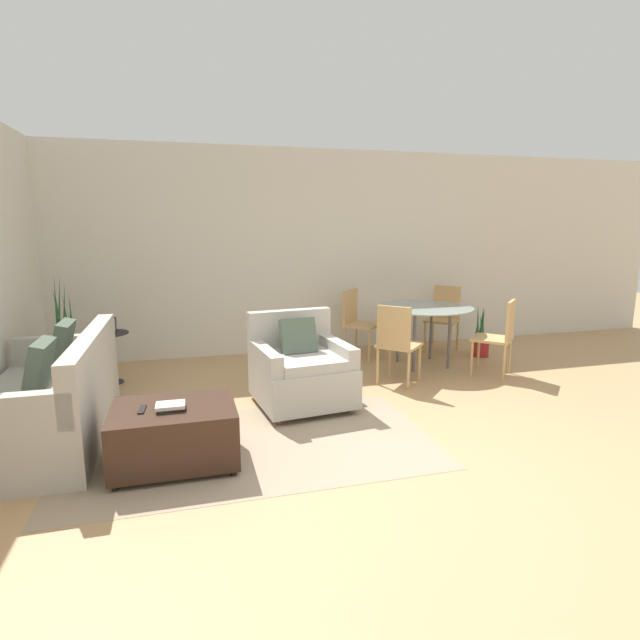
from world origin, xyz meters
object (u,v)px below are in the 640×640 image
at_px(armchair, 301,370).
at_px(picture_frame, 109,325).
at_px(potted_plant, 67,360).
at_px(potted_plant_small, 480,341).
at_px(dining_chair_far_left, 357,318).
at_px(dining_table, 424,312).
at_px(dining_chair_near_left, 397,340).
at_px(ottoman, 175,433).
at_px(side_table, 111,348).
at_px(dining_chair_near_right, 500,333).
at_px(book_stack, 171,407).
at_px(dining_chair_far_right, 444,314).
at_px(tv_remote_primary, 142,409).
at_px(couch, 50,405).

relative_size(armchair, picture_frame, 5.74).
xyz_separation_m(potted_plant, potted_plant_small, (5.09, -0.06, -0.09)).
bearing_deg(dining_chair_far_left, potted_plant, -173.65).
bearing_deg(dining_table, dining_chair_near_left, -135.00).
distance_m(ottoman, side_table, 2.29).
bearing_deg(armchair, dining_chair_near_left, 15.51).
height_order(dining_chair_near_right, dining_chair_far_left, same).
relative_size(dining_table, dining_chair_near_left, 1.34).
xyz_separation_m(armchair, book_stack, (-1.20, -1.02, 0.12)).
bearing_deg(dining_chair_far_right, dining_chair_near_left, -135.00).
relative_size(tv_remote_primary, side_table, 0.29).
bearing_deg(dining_chair_far_right, tv_remote_primary, -146.02).
xyz_separation_m(side_table, dining_table, (3.68, -0.25, 0.27)).
height_order(picture_frame, dining_table, same).
bearing_deg(picture_frame, dining_chair_near_left, -16.51).
bearing_deg(book_stack, dining_chair_near_left, 29.70).
bearing_deg(armchair, dining_table, 28.31).
xyz_separation_m(ottoman, tv_remote_primary, (-0.21, -0.01, 0.21)).
xyz_separation_m(book_stack, side_table, (-0.68, 2.24, -0.06)).
bearing_deg(dining_chair_near_right, ottoman, -160.63).
relative_size(potted_plant, side_table, 2.13).
relative_size(picture_frame, dining_chair_near_right, 0.19).
bearing_deg(side_table, dining_chair_near_right, -11.71).
height_order(couch, book_stack, couch).
bearing_deg(potted_plant_small, ottoman, -151.63).
relative_size(book_stack, side_table, 0.36).
height_order(potted_plant, side_table, potted_plant).
relative_size(ottoman, book_stack, 4.21).
height_order(tv_remote_primary, dining_chair_far_left, dining_chair_far_left).
relative_size(tv_remote_primary, dining_chair_far_left, 0.19).
bearing_deg(book_stack, armchair, 40.42).
bearing_deg(potted_plant_small, picture_frame, 179.40).
relative_size(ottoman, dining_chair_far_right, 0.99).
distance_m(armchair, dining_chair_far_right, 2.94).
bearing_deg(dining_chair_far_left, armchair, -125.37).
xyz_separation_m(book_stack, tv_remote_primary, (-0.20, 0.05, -0.02)).
bearing_deg(dining_table, potted_plant, 176.37).
height_order(dining_chair_far_right, potted_plant_small, dining_chair_far_right).
relative_size(picture_frame, dining_table, 0.14).
distance_m(dining_chair_near_left, dining_chair_near_right, 1.30).
bearing_deg(potted_plant, couch, -83.62).
bearing_deg(dining_chair_far_right, potted_plant_small, -56.14).
height_order(potted_plant, dining_chair_near_right, potted_plant).
bearing_deg(tv_remote_primary, dining_chair_near_right, 18.55).
xyz_separation_m(dining_chair_far_left, potted_plant_small, (1.61, -0.45, -0.31)).
bearing_deg(couch, dining_chair_near_left, 9.75).
relative_size(couch, dining_chair_near_right, 2.12).
xyz_separation_m(dining_table, dining_chair_far_left, (-0.65, 0.65, -0.16)).
distance_m(side_table, dining_chair_far_left, 3.06).
height_order(dining_chair_near_left, potted_plant_small, dining_chair_near_left).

